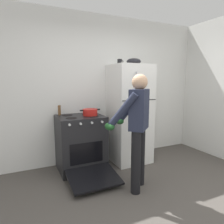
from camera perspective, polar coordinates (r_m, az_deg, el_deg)
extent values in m
plane|color=#4C4742|center=(2.64, 13.60, -26.38)|extent=(8.00, 8.00, 0.00)
cube|color=white|center=(3.87, -4.07, 6.43)|extent=(6.00, 0.10, 2.70)
cube|color=white|center=(3.78, 4.87, -0.53)|extent=(0.68, 0.68, 1.80)
cube|color=black|center=(3.45, 7.79, 3.34)|extent=(0.67, 0.01, 0.01)
cylinder|color=#B7B7BC|center=(3.49, 6.60, -6.46)|extent=(0.02, 0.02, 0.65)
cylinder|color=#B7B7BC|center=(3.37, 6.87, 8.43)|extent=(0.02, 0.02, 0.34)
cube|color=orange|center=(3.58, 6.91, -9.26)|extent=(0.04, 0.01, 0.06)
cube|color=blue|center=(3.61, 9.85, -3.52)|extent=(0.04, 0.01, 0.06)
cube|color=purple|center=(3.61, 9.95, -3.37)|extent=(0.04, 0.01, 0.06)
cube|color=black|center=(3.51, -8.82, -8.59)|extent=(0.76, 0.64, 0.93)
cube|color=black|center=(3.24, -7.14, -11.44)|extent=(0.53, 0.01, 0.33)
cylinder|color=black|center=(3.22, -11.41, -1.69)|extent=(0.17, 0.17, 0.01)
cylinder|color=black|center=(3.33, -5.29, -1.23)|extent=(0.17, 0.17, 0.01)
cylinder|color=black|center=(3.50, -12.54, -0.90)|extent=(0.17, 0.17, 0.01)
cylinder|color=black|center=(3.59, -6.86, -0.50)|extent=(0.17, 0.17, 0.01)
cylinder|color=silver|center=(3.03, -11.93, -3.57)|extent=(0.04, 0.03, 0.04)
cylinder|color=silver|center=(3.08, -8.84, -3.31)|extent=(0.04, 0.03, 0.04)
cylinder|color=silver|center=(3.13, -5.68, -3.04)|extent=(0.04, 0.03, 0.04)
cylinder|color=silver|center=(3.19, -2.79, -2.78)|extent=(0.04, 0.03, 0.04)
cube|color=black|center=(3.10, -5.29, -17.84)|extent=(0.72, 0.59, 0.11)
cylinder|color=black|center=(2.79, 6.75, -14.03)|extent=(0.13, 0.13, 0.86)
cylinder|color=black|center=(3.02, 7.99, -12.20)|extent=(0.13, 0.13, 0.86)
cube|color=#23283D|center=(2.72, 7.69, 0.72)|extent=(0.40, 0.39, 0.54)
sphere|color=tan|center=(2.70, 7.85, 8.41)|extent=(0.21, 0.21, 0.21)
sphere|color=#464646|center=(2.70, 7.84, 7.63)|extent=(0.15, 0.15, 0.15)
cylinder|color=#23283D|center=(2.58, 2.90, 0.35)|extent=(0.36, 0.36, 0.49)
cylinder|color=#23283D|center=(2.96, 5.30, 1.42)|extent=(0.36, 0.36, 0.49)
ellipsoid|color=#1E5123|center=(2.68, -0.68, -4.10)|extent=(0.12, 0.18, 0.10)
ellipsoid|color=#1E5123|center=(3.05, 2.09, -2.52)|extent=(0.12, 0.18, 0.10)
cylinder|color=red|center=(3.40, -6.20, -0.06)|extent=(0.25, 0.25, 0.11)
cube|color=black|center=(3.35, -8.61, 0.41)|extent=(0.05, 0.03, 0.02)
cube|color=black|center=(3.44, -3.88, 0.72)|extent=(0.05, 0.03, 0.02)
cylinder|color=black|center=(3.70, 2.18, 13.99)|extent=(0.08, 0.08, 0.10)
torus|color=black|center=(3.72, 2.80, 14.03)|extent=(0.06, 0.01, 0.06)
cylinder|color=brown|center=(3.52, -14.65, 0.49)|extent=(0.05, 0.05, 0.17)
ellipsoid|color=black|center=(3.78, 6.14, 14.00)|extent=(0.26, 0.26, 0.12)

